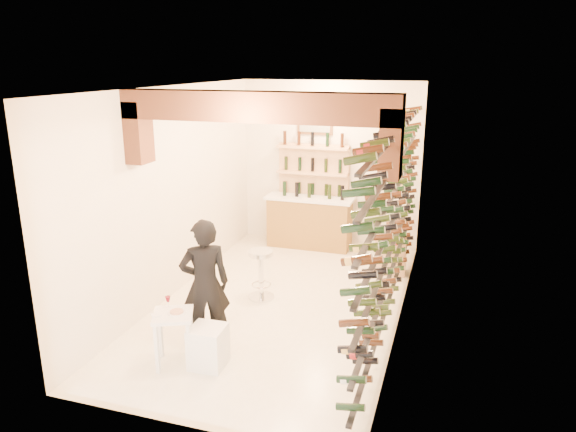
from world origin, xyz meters
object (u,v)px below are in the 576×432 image
object	(u,v)px
back_counter	(310,220)
chrome_barstool	(261,271)
wine_rack	(389,214)
person	(205,284)
crate_lower	(390,264)
white_stool	(208,347)
tasting_table	(173,322)

from	to	relation	value
back_counter	chrome_barstool	bearing A→B (deg)	-91.54
wine_rack	person	bearing A→B (deg)	-144.28
crate_lower	chrome_barstool	bearing A→B (deg)	-137.02
wine_rack	white_stool	bearing A→B (deg)	-133.98
tasting_table	person	distance (m)	0.62
wine_rack	person	size ratio (longest dim) A/B	3.34
tasting_table	person	xyz separation A→B (m)	(0.18, 0.50, 0.31)
person	tasting_table	bearing A→B (deg)	36.28
chrome_barstool	crate_lower	xyz separation A→B (m)	(1.77, 1.65, -0.29)
person	crate_lower	world-z (taller)	person
back_counter	crate_lower	world-z (taller)	back_counter
wine_rack	chrome_barstool	xyz separation A→B (m)	(-1.90, 0.09, -1.10)
wine_rack	chrome_barstool	distance (m)	2.20
tasting_table	chrome_barstool	xyz separation A→B (m)	(0.34, 2.07, -0.10)
tasting_table	person	size ratio (longest dim) A/B	0.47
white_stool	chrome_barstool	xyz separation A→B (m)	(-0.06, 2.00, 0.20)
tasting_table	white_stool	size ratio (longest dim) A/B	1.60
tasting_table	chrome_barstool	size ratio (longest dim) A/B	1.05
white_stool	person	bearing A→B (deg)	117.52
person	chrome_barstool	world-z (taller)	person
person	chrome_barstool	distance (m)	1.63
wine_rack	tasting_table	world-z (taller)	wine_rack
tasting_table	person	bearing A→B (deg)	45.39
back_counter	tasting_table	size ratio (longest dim) A/B	2.10
wine_rack	white_stool	world-z (taller)	wine_rack
back_counter	white_stool	xyz separation A→B (m)	(-0.01, -4.55, -0.28)
tasting_table	back_counter	bearing A→B (deg)	60.51
tasting_table	white_stool	world-z (taller)	tasting_table
back_counter	chrome_barstool	distance (m)	2.56
person	wine_rack	bearing A→B (deg)	-177.79
crate_lower	person	bearing A→B (deg)	-120.91
tasting_table	crate_lower	xyz separation A→B (m)	(2.11, 3.72, -0.39)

